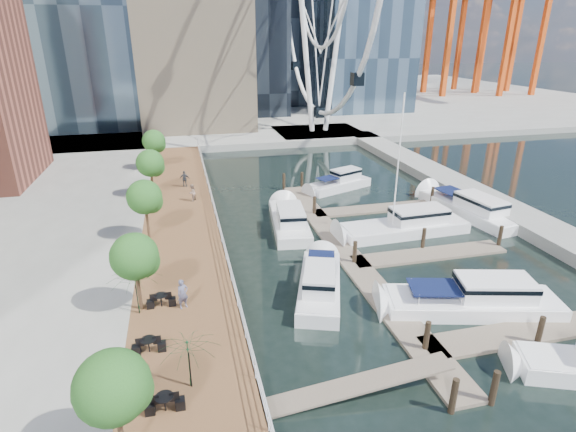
# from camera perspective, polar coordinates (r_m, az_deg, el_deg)

# --- Properties ---
(ground) EXTENTS (520.00, 520.00, 0.00)m
(ground) POSITION_cam_1_polar(r_m,az_deg,el_deg) (25.72, 8.70, -14.89)
(ground) COLOR black
(ground) RESTS_ON ground
(boardwalk) EXTENTS (6.00, 60.00, 1.00)m
(boardwalk) POSITION_cam_1_polar(r_m,az_deg,el_deg) (36.99, -13.34, -2.42)
(boardwalk) COLOR brown
(boardwalk) RESTS_ON ground
(seawall) EXTENTS (0.25, 60.00, 1.00)m
(seawall) POSITION_cam_1_polar(r_m,az_deg,el_deg) (37.07, -8.71, -2.01)
(seawall) COLOR #595954
(seawall) RESTS_ON ground
(land_far) EXTENTS (200.00, 114.00, 1.00)m
(land_far) POSITION_cam_1_polar(r_m,az_deg,el_deg) (122.13, -9.89, 14.38)
(land_far) COLOR gray
(land_far) RESTS_ON ground
(breakwater) EXTENTS (4.00, 60.00, 1.00)m
(breakwater) POSITION_cam_1_polar(r_m,az_deg,el_deg) (50.43, 21.52, 3.12)
(breakwater) COLOR gray
(breakwater) RESTS_ON ground
(pier) EXTENTS (14.00, 12.00, 1.00)m
(pier) POSITION_cam_1_polar(r_m,az_deg,el_deg) (75.86, 3.91, 10.38)
(pier) COLOR gray
(pier) RESTS_ON ground
(railing) EXTENTS (0.10, 60.00, 1.05)m
(railing) POSITION_cam_1_polar(r_m,az_deg,el_deg) (36.67, -8.96, -0.56)
(railing) COLOR white
(railing) RESTS_ON boardwalk
(floating_docks) EXTENTS (16.00, 34.00, 2.60)m
(floating_docks) POSITION_cam_1_polar(r_m,az_deg,el_deg) (36.37, 14.58, -2.98)
(floating_docks) COLOR #6D6051
(floating_docks) RESTS_ON ground
(port_cranes) EXTENTS (40.00, 52.00, 38.00)m
(port_cranes) POSITION_cam_1_polar(r_m,az_deg,el_deg) (137.68, 21.60, 22.22)
(port_cranes) COLOR #D84C14
(port_cranes) RESTS_ON ground
(street_trees) EXTENTS (2.60, 42.60, 4.60)m
(street_trees) POSITION_cam_1_polar(r_m,az_deg,el_deg) (34.83, -17.77, 2.29)
(street_trees) COLOR #3F2B1C
(street_trees) RESTS_ON ground
(cafe_tables) EXTENTS (2.50, 13.70, 0.74)m
(cafe_tables) POSITION_cam_1_polar(r_m,az_deg,el_deg) (21.95, -16.39, -18.47)
(cafe_tables) COLOR black
(cafe_tables) RESTS_ON ground
(yacht_foreground) EXTENTS (11.56, 5.69, 2.15)m
(yacht_foreground) POSITION_cam_1_polar(r_m,az_deg,el_deg) (29.66, 22.12, -11.00)
(yacht_foreground) COLOR white
(yacht_foreground) RESTS_ON ground
(pedestrian_near) EXTENTS (0.76, 0.65, 1.75)m
(pedestrian_near) POSITION_cam_1_polar(r_m,az_deg,el_deg) (26.17, -13.22, -9.62)
(pedestrian_near) COLOR #52536E
(pedestrian_near) RESTS_ON boardwalk
(pedestrian_mid) EXTENTS (0.97, 1.00, 1.62)m
(pedestrian_mid) POSITION_cam_1_polar(r_m,az_deg,el_deg) (42.86, -12.10, 2.91)
(pedestrian_mid) COLOR gray
(pedestrian_mid) RESTS_ON boardwalk
(pedestrian_far) EXTENTS (1.06, 0.65, 1.68)m
(pedestrian_far) POSITION_cam_1_polar(r_m,az_deg,el_deg) (47.24, -12.98, 4.62)
(pedestrian_far) COLOR #2D3138
(pedestrian_far) RESTS_ON boardwalk
(moored_yachts) EXTENTS (22.57, 35.24, 11.50)m
(moored_yachts) POSITION_cam_1_polar(r_m,az_deg,el_deg) (38.48, 13.72, -2.31)
(moored_yachts) COLOR white
(moored_yachts) RESTS_ON ground
(cafe_seating) EXTENTS (6.03, 18.84, 2.62)m
(cafe_seating) POSITION_cam_1_polar(r_m,az_deg,el_deg) (20.43, -17.60, -18.86)
(cafe_seating) COLOR #0F3713
(cafe_seating) RESTS_ON ground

